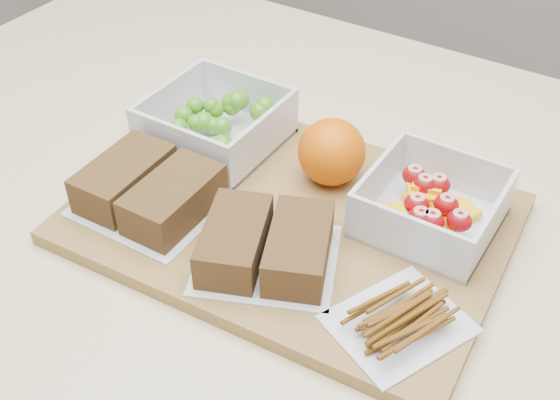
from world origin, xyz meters
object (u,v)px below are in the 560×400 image
at_px(cutting_board, 291,219).
at_px(sandwich_bag_left, 149,190).
at_px(fruit_container, 430,207).
at_px(orange, 332,152).
at_px(sandwich_bag_center, 267,245).
at_px(pretzel_bag, 400,315).
at_px(grape_container, 218,124).

xyz_separation_m(cutting_board, sandwich_bag_left, (-0.13, -0.07, 0.03)).
height_order(fruit_container, orange, orange).
bearing_deg(sandwich_bag_center, fruit_container, 50.38).
bearing_deg(sandwich_bag_center, sandwich_bag_left, 178.53).
bearing_deg(pretzel_bag, sandwich_bag_left, 178.21).
height_order(cutting_board, grape_container, grape_container).
bearing_deg(orange, pretzel_bag, -44.57).
bearing_deg(cutting_board, grape_container, 152.06).
height_order(fruit_container, pretzel_bag, fruit_container).
xyz_separation_m(grape_container, orange, (0.14, 0.01, 0.01)).
relative_size(cutting_board, sandwich_bag_left, 3.03).
bearing_deg(cutting_board, fruit_container, 22.68).
bearing_deg(orange, sandwich_bag_left, -134.50).
relative_size(grape_container, sandwich_bag_left, 0.98).
relative_size(grape_container, orange, 1.90).
distance_m(orange, sandwich_bag_center, 0.14).
bearing_deg(fruit_container, pretzel_bag, -77.31).
distance_m(grape_container, sandwich_bag_left, 0.13).
bearing_deg(pretzel_bag, cutting_board, 153.98).
relative_size(orange, pretzel_bag, 0.51).
distance_m(grape_container, orange, 0.14).
bearing_deg(orange, fruit_container, -5.21).
height_order(sandwich_bag_left, pretzel_bag, sandwich_bag_left).
xyz_separation_m(fruit_container, sandwich_bag_left, (-0.25, -0.13, 0.00)).
bearing_deg(sandwich_bag_center, grape_container, 138.85).
distance_m(fruit_container, sandwich_bag_center, 0.17).
height_order(cutting_board, orange, orange).
distance_m(fruit_container, pretzel_bag, 0.14).
height_order(cutting_board, sandwich_bag_center, sandwich_bag_center).
distance_m(sandwich_bag_center, pretzel_bag, 0.14).
xyz_separation_m(fruit_container, orange, (-0.12, 0.01, 0.02)).
relative_size(sandwich_bag_center, pretzel_bag, 1.19).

